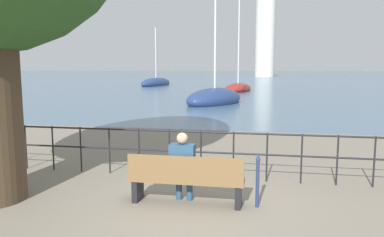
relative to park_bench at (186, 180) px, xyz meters
name	(u,v)px	position (x,y,z in m)	size (l,w,h in m)	color
ground_plane	(187,203)	(0.00, 0.07, -0.44)	(1000.00, 1000.00, 0.00)	gray
harbor_water	(259,74)	(0.00, 157.92, -0.44)	(600.00, 300.00, 0.01)	slate
park_bench	(186,180)	(0.00, 0.00, 0.00)	(2.03, 0.45, 0.90)	brown
seated_person_left	(183,165)	(-0.08, 0.08, 0.26)	(0.44, 0.35, 1.28)	navy
promenade_railing	(201,147)	(0.00, 1.63, 0.25)	(11.31, 0.04, 1.05)	black
closed_umbrella	(258,177)	(1.23, 0.10, 0.09)	(0.09, 0.09, 0.95)	navy
sailboat_0	(156,83)	(-12.91, 43.05, -0.11)	(3.43, 8.08, 8.21)	navy
sailboat_2	(238,88)	(-1.19, 33.15, -0.15)	(3.35, 6.26, 11.04)	maroon
sailboat_3	(215,98)	(-1.84, 18.74, -0.07)	(4.58, 6.36, 12.88)	navy
harbor_lighthouse	(265,33)	(1.79, 97.25, 11.23)	(5.08, 5.08, 25.09)	silver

